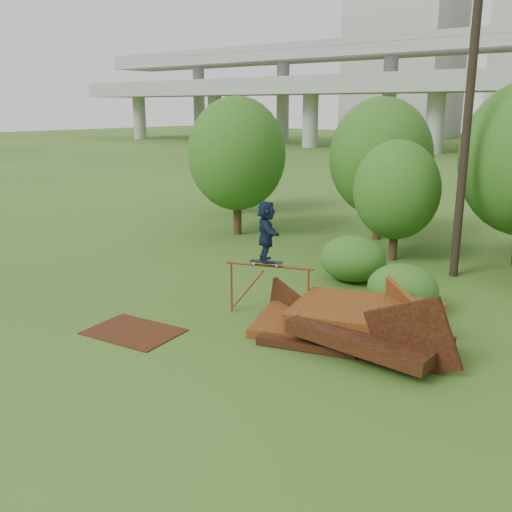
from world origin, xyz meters
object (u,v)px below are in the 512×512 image
Objects in this scene: flat_plate at (134,332)px; utility_pole at (468,114)px; scrap_pile at (351,325)px; skater at (266,232)px.

flat_plate is 0.22× the size of utility_pole.
flat_plate is at bearing -148.55° from scrap_pile.
skater is 4.32m from flat_plate.
skater is at bearing 58.14° from flat_plate.
utility_pole is (2.79, 6.94, 3.00)m from skater.
scrap_pile is at bearing -90.31° from utility_pole.
scrap_pile is 8.70m from utility_pole.
flat_plate is at bearing -115.16° from utility_pole.
scrap_pile is 3.37m from skater.
utility_pole is (4.71, 10.02, 5.34)m from flat_plate.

